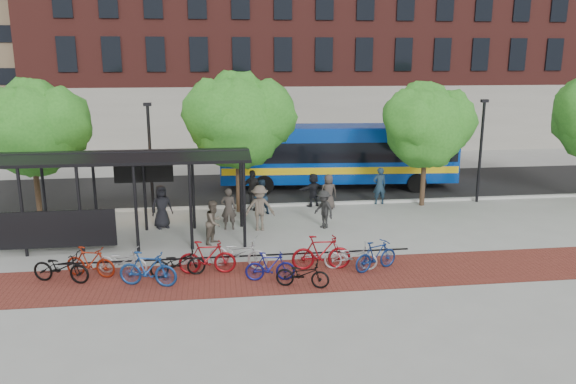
{
  "coord_description": "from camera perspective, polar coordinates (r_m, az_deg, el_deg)",
  "views": [
    {
      "loc": [
        -3.99,
        -22.4,
        7.13
      ],
      "look_at": [
        -1.05,
        0.31,
        1.6
      ],
      "focal_mm": 35.0,
      "sensor_mm": 36.0,
      "label": 1
    }
  ],
  "objects": [
    {
      "name": "bike_8",
      "position": [
        17.93,
        1.49,
        -8.3
      ],
      "size": [
        1.81,
        1.08,
        0.9
      ],
      "primitive_type": "imported",
      "rotation": [
        0.0,
        0.0,
        1.27
      ],
      "color": "black",
      "rests_on": "ground"
    },
    {
      "name": "pedestrian_5",
      "position": [
        27.34,
        2.58,
        0.21
      ],
      "size": [
        1.58,
        1.07,
        1.63
      ],
      "primitive_type": "imported",
      "rotation": [
        0.0,
        0.0,
        3.57
      ],
      "color": "black",
      "rests_on": "ground"
    },
    {
      "name": "pedestrian_2",
      "position": [
        25.85,
        -2.75,
        -0.53
      ],
      "size": [
        1.03,
        0.99,
        1.67
      ],
      "primitive_type": "imported",
      "rotation": [
        0.0,
        0.0,
        3.79
      ],
      "color": "#1B2C3F",
      "rests_on": "ground"
    },
    {
      "name": "pedestrian_9",
      "position": [
        23.87,
        3.66,
        -1.77
      ],
      "size": [
        1.07,
        1.23,
        1.65
      ],
      "primitive_type": "imported",
      "rotation": [
        0.0,
        0.0,
        5.25
      ],
      "color": "black",
      "rests_on": "ground"
    },
    {
      "name": "tree_b",
      "position": [
        25.91,
        -4.99,
        7.61
      ],
      "size": [
        5.15,
        4.2,
        6.47
      ],
      "color": "#382619",
      "rests_on": "ground"
    },
    {
      "name": "pedestrian_4",
      "position": [
        26.72,
        -3.64,
        0.21
      ],
      "size": [
        1.22,
        0.94,
        1.93
      ],
      "primitive_type": "imported",
      "rotation": [
        0.0,
        0.0,
        5.8
      ],
      "color": "black",
      "rests_on": "ground"
    },
    {
      "name": "lamp_post_left",
      "position": [
        26.54,
        -13.82,
        3.68
      ],
      "size": [
        0.35,
        0.2,
        5.12
      ],
      "color": "black",
      "rests_on": "ground"
    },
    {
      "name": "tree_a",
      "position": [
        27.09,
        -24.48,
        6.24
      ],
      "size": [
        4.9,
        4.0,
        6.18
      ],
      "color": "#382619",
      "rests_on": "ground"
    },
    {
      "name": "curb",
      "position": [
        27.62,
        1.17,
        -1.26
      ],
      "size": [
        160.0,
        0.25,
        0.12
      ],
      "primitive_type": "cube",
      "color": "#B7B7B2",
      "rests_on": "ground"
    },
    {
      "name": "bike_2",
      "position": [
        19.75,
        -16.48,
        -6.73
      ],
      "size": [
        1.88,
        1.12,
        0.93
      ],
      "primitive_type": "imported",
      "rotation": [
        0.0,
        0.0,
        1.27
      ],
      "color": "#B3B2B5",
      "rests_on": "ground"
    },
    {
      "name": "bus_shelter",
      "position": [
        22.69,
        -17.79,
        2.43
      ],
      "size": [
        10.6,
        3.07,
        3.6
      ],
      "color": "black",
      "rests_on": "ground"
    },
    {
      "name": "pedestrian_7",
      "position": [
        28.07,
        9.28,
        0.62
      ],
      "size": [
        0.69,
        0.47,
        1.85
      ],
      "primitive_type": "imported",
      "rotation": [
        0.0,
        0.0,
        3.19
      ],
      "color": "#1B2F3F",
      "rests_on": "ground"
    },
    {
      "name": "pedestrian_6",
      "position": [
        26.85,
        4.13,
        0.01
      ],
      "size": [
        0.87,
        0.61,
        1.7
      ],
      "primitive_type": "imported",
      "rotation": [
        0.0,
        0.0,
        3.22
      ],
      "color": "#3C3430",
      "rests_on": "ground"
    },
    {
      "name": "bike_3",
      "position": [
        18.49,
        -14.06,
        -7.61
      ],
      "size": [
        1.99,
        1.04,
        1.15
      ],
      "primitive_type": "imported",
      "rotation": [
        0.0,
        0.0,
        1.3
      ],
      "color": "navy",
      "rests_on": "ground"
    },
    {
      "name": "bike_10",
      "position": [
        19.46,
        6.38,
        -6.5
      ],
      "size": [
        1.92,
        1.05,
        0.96
      ],
      "primitive_type": "imported",
      "rotation": [
        0.0,
        0.0,
        1.33
      ],
      "color": "#AEAEB1",
      "rests_on": "ground"
    },
    {
      "name": "building_brick",
      "position": [
        50.46,
        9.12,
        16.67
      ],
      "size": [
        55.0,
        14.0,
        20.0
      ],
      "primitive_type": "cube",
      "color": "#5C2520",
      "rests_on": "ground"
    },
    {
      "name": "pedestrian_3",
      "position": [
        23.52,
        -2.89,
        -1.63
      ],
      "size": [
        1.25,
        0.72,
        1.94
      ],
      "primitive_type": "imported",
      "rotation": [
        0.0,
        0.0,
        0.0
      ],
      "color": "brown",
      "rests_on": "ground"
    },
    {
      "name": "bike_11",
      "position": [
        19.48,
        8.93,
        -6.4
      ],
      "size": [
        1.81,
        1.17,
        1.06
      ],
      "primitive_type": "imported",
      "rotation": [
        0.0,
        0.0,
        1.99
      ],
      "color": "navy",
      "rests_on": "ground"
    },
    {
      "name": "bike_7",
      "position": [
        18.41,
        -1.83,
        -7.56
      ],
      "size": [
        1.67,
        0.59,
        0.98
      ],
      "primitive_type": "imported",
      "rotation": [
        0.0,
        0.0,
        1.49
      ],
      "color": "navy",
      "rests_on": "ground"
    },
    {
      "name": "bike_9",
      "position": [
        19.32,
        3.41,
        -6.16
      ],
      "size": [
        2.06,
        0.66,
        1.22
      ],
      "primitive_type": "imported",
      "rotation": [
        0.0,
        0.0,
        1.53
      ],
      "color": "maroon",
      "rests_on": "ground"
    },
    {
      "name": "bike_4",
      "position": [
        19.1,
        -11.13,
        -7.07
      ],
      "size": [
        1.9,
        0.9,
        0.96
      ],
      "primitive_type": "imported",
      "rotation": [
        0.0,
        0.0,
        1.72
      ],
      "color": "black",
      "rests_on": "ground"
    },
    {
      "name": "bike_rack_rail",
      "position": [
        19.65,
        -4.91,
        -7.75
      ],
      "size": [
        12.0,
        0.05,
        0.95
      ],
      "primitive_type": "cube",
      "color": "black",
      "rests_on": "ground"
    },
    {
      "name": "pedestrian_8",
      "position": [
        22.02,
        -7.52,
        -3.07
      ],
      "size": [
        1.0,
        1.06,
        1.73
      ],
      "primitive_type": "imported",
      "rotation": [
        0.0,
        0.0,
        1.02
      ],
      "color": "brown",
      "rests_on": "ground"
    },
    {
      "name": "bike_6",
      "position": [
        19.53,
        -5.08,
        -6.15
      ],
      "size": [
        2.23,
        1.43,
        1.11
      ],
      "primitive_type": "imported",
      "rotation": [
        0.0,
        0.0,
        1.21
      ],
      "color": "#B2B2B4",
      "rests_on": "ground"
    },
    {
      "name": "ground",
      "position": [
        23.84,
        2.6,
        -3.84
      ],
      "size": [
        160.0,
        160.0,
        0.0
      ],
      "primitive_type": "plane",
      "color": "#9E9E99",
      "rests_on": "ground"
    },
    {
      "name": "bike_1",
      "position": [
        19.8,
        -19.45,
        -6.72
      ],
      "size": [
        1.81,
        1.01,
        1.05
      ],
      "primitive_type": "imported",
      "rotation": [
        0.0,
        0.0,
        1.26
      ],
      "color": "maroon",
      "rests_on": "ground"
    },
    {
      "name": "asphalt_street",
      "position": [
        31.48,
        0.09,
        0.49
      ],
      "size": [
        160.0,
        8.0,
        0.01
      ],
      "primitive_type": "cube",
      "color": "black",
      "rests_on": "ground"
    },
    {
      "name": "pedestrian_0",
      "position": [
        24.43,
        -12.72,
        -1.46
      ],
      "size": [
        1.06,
        0.89,
        1.86
      ],
      "primitive_type": "imported",
      "rotation": [
        0.0,
        0.0,
        0.38
      ],
      "color": "black",
      "rests_on": "ground"
    },
    {
      "name": "pedestrian_1",
      "position": [
        23.76,
        -6.06,
        -1.71
      ],
      "size": [
        0.69,
        0.48,
        1.8
      ],
      "primitive_type": "imported",
      "rotation": [
        0.0,
        0.0,
        3.06
      ],
      "color": "#3C3630",
      "rests_on": "ground"
    },
    {
      "name": "tree_c",
      "position": [
        27.82,
        14.01,
        6.83
      ],
      "size": [
        4.66,
        3.8,
        5.92
      ],
      "color": "#382619",
      "rests_on": "ground"
    },
    {
      "name": "bike_5",
      "position": [
        19.14,
        -8.21,
        -6.58
      ],
      "size": [
        1.95,
        0.63,
        1.16
      ],
      "primitive_type": "imported",
      "rotation": [
        0.0,
        0.0,
        1.53
      ],
      "color": "maroon",
      "rests_on": "ground"
    },
    {
      "name": "bus",
      "position": [
        31.16,
        5.09,
        4.02
      ],
      "size": [
        12.99,
        3.76,
        3.46
      ],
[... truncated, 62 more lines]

